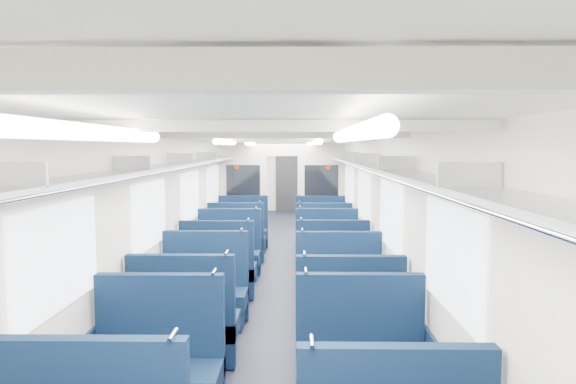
# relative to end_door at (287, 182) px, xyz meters

# --- Properties ---
(floor) EXTENTS (2.80, 18.00, 0.01)m
(floor) POSITION_rel_end_door_xyz_m (0.00, -8.94, -1.00)
(floor) COLOR black
(floor) RESTS_ON ground
(ceiling) EXTENTS (2.80, 18.00, 0.01)m
(ceiling) POSITION_rel_end_door_xyz_m (0.00, -8.94, 1.35)
(ceiling) COLOR white
(ceiling) RESTS_ON wall_left
(wall_left) EXTENTS (0.02, 18.00, 2.35)m
(wall_left) POSITION_rel_end_door_xyz_m (-1.40, -8.94, 0.18)
(wall_left) COLOR beige
(wall_left) RESTS_ON floor
(dado_left) EXTENTS (0.03, 17.90, 0.70)m
(dado_left) POSITION_rel_end_door_xyz_m (-1.39, -8.94, -0.65)
(dado_left) COLOR #0F1C33
(dado_left) RESTS_ON floor
(wall_right) EXTENTS (0.02, 18.00, 2.35)m
(wall_right) POSITION_rel_end_door_xyz_m (1.40, -8.94, 0.18)
(wall_right) COLOR beige
(wall_right) RESTS_ON floor
(dado_right) EXTENTS (0.03, 17.90, 0.70)m
(dado_right) POSITION_rel_end_door_xyz_m (1.39, -8.94, -0.65)
(dado_right) COLOR #0F1C33
(dado_right) RESTS_ON floor
(wall_far) EXTENTS (2.80, 0.02, 2.35)m
(wall_far) POSITION_rel_end_door_xyz_m (0.00, 0.06, 0.18)
(wall_far) COLOR beige
(wall_far) RESTS_ON floor
(luggage_rack_left) EXTENTS (0.36, 17.40, 0.18)m
(luggage_rack_left) POSITION_rel_end_door_xyz_m (-1.21, -8.94, 0.97)
(luggage_rack_left) COLOR #B2B5BA
(luggage_rack_left) RESTS_ON wall_left
(luggage_rack_right) EXTENTS (0.36, 17.40, 0.18)m
(luggage_rack_right) POSITION_rel_end_door_xyz_m (1.21, -8.94, 0.97)
(luggage_rack_right) COLOR #B2B5BA
(luggage_rack_right) RESTS_ON wall_right
(windows) EXTENTS (2.78, 15.60, 0.75)m
(windows) POSITION_rel_end_door_xyz_m (0.00, -9.40, 0.42)
(windows) COLOR white
(windows) RESTS_ON wall_left
(ceiling_fittings) EXTENTS (2.70, 16.06, 0.11)m
(ceiling_fittings) POSITION_rel_end_door_xyz_m (0.00, -9.20, 1.29)
(ceiling_fittings) COLOR beige
(ceiling_fittings) RESTS_ON ceiling
(end_door) EXTENTS (0.75, 0.06, 2.00)m
(end_door) POSITION_rel_end_door_xyz_m (0.00, 0.00, 0.00)
(end_door) COLOR black
(end_door) RESTS_ON floor
(bulkhead) EXTENTS (2.80, 0.10, 2.35)m
(bulkhead) POSITION_rel_end_door_xyz_m (-0.00, -6.13, 0.23)
(bulkhead) COLOR beige
(bulkhead) RESTS_ON floor
(seat_6) EXTENTS (1.06, 0.59, 1.19)m
(seat_6) POSITION_rel_end_door_xyz_m (-0.83, -13.68, -0.64)
(seat_6) COLOR #0C1F3D
(seat_6) RESTS_ON floor
(seat_7) EXTENTS (1.06, 0.59, 1.19)m
(seat_7) POSITION_rel_end_door_xyz_m (0.83, -13.65, -0.64)
(seat_7) COLOR #0C1F3D
(seat_7) RESTS_ON floor
(seat_8) EXTENTS (1.06, 0.59, 1.19)m
(seat_8) POSITION_rel_end_door_xyz_m (-0.83, -12.62, -0.64)
(seat_8) COLOR #0C1F3D
(seat_8) RESTS_ON floor
(seat_9) EXTENTS (1.06, 0.59, 1.19)m
(seat_9) POSITION_rel_end_door_xyz_m (0.83, -12.64, -0.64)
(seat_9) COLOR #0C1F3D
(seat_9) RESTS_ON floor
(seat_10) EXTENTS (1.06, 0.59, 1.19)m
(seat_10) POSITION_rel_end_door_xyz_m (-0.83, -11.49, -0.64)
(seat_10) COLOR #0C1F3D
(seat_10) RESTS_ON floor
(seat_11) EXTENTS (1.06, 0.59, 1.19)m
(seat_11) POSITION_rel_end_door_xyz_m (0.83, -11.52, -0.64)
(seat_11) COLOR #0C1F3D
(seat_11) RESTS_ON floor
(seat_12) EXTENTS (1.06, 0.59, 1.19)m
(seat_12) POSITION_rel_end_door_xyz_m (-0.83, -10.30, -0.64)
(seat_12) COLOR #0C1F3D
(seat_12) RESTS_ON floor
(seat_13) EXTENTS (1.06, 0.59, 1.19)m
(seat_13) POSITION_rel_end_door_xyz_m (0.83, -10.21, -0.64)
(seat_13) COLOR #0C1F3D
(seat_13) RESTS_ON floor
(seat_14) EXTENTS (1.06, 0.59, 1.19)m
(seat_14) POSITION_rel_end_door_xyz_m (-0.83, -9.16, -0.64)
(seat_14) COLOR #0C1F3D
(seat_14) RESTS_ON floor
(seat_15) EXTENTS (1.06, 0.59, 1.19)m
(seat_15) POSITION_rel_end_door_xyz_m (0.83, -9.10, -0.64)
(seat_15) COLOR #0C1F3D
(seat_15) RESTS_ON floor
(seat_16) EXTENTS (1.06, 0.59, 1.19)m
(seat_16) POSITION_rel_end_door_xyz_m (-0.83, -7.93, -0.64)
(seat_16) COLOR #0C1F3D
(seat_16) RESTS_ON floor
(seat_17) EXTENTS (1.06, 0.59, 1.19)m
(seat_17) POSITION_rel_end_door_xyz_m (0.83, -7.94, -0.64)
(seat_17) COLOR #0C1F3D
(seat_17) RESTS_ON floor
(seat_18) EXTENTS (1.06, 0.59, 1.19)m
(seat_18) POSITION_rel_end_door_xyz_m (-0.83, -6.82, -0.64)
(seat_18) COLOR #0C1F3D
(seat_18) RESTS_ON floor
(seat_19) EXTENTS (1.06, 0.59, 1.19)m
(seat_19) POSITION_rel_end_door_xyz_m (0.83, -6.85, -0.64)
(seat_19) COLOR #0C1F3D
(seat_19) RESTS_ON floor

